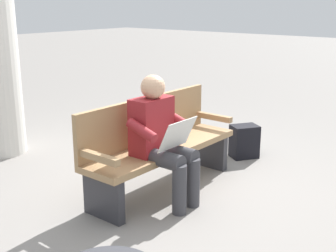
{
  "coord_description": "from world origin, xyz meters",
  "views": [
    {
      "loc": [
        3.17,
        2.63,
        1.8
      ],
      "look_at": [
        0.11,
        0.15,
        0.7
      ],
      "focal_mm": 47.86,
      "sensor_mm": 36.0,
      "label": 1
    }
  ],
  "objects": [
    {
      "name": "ground_plane",
      "position": [
        0.0,
        0.0,
        0.0
      ],
      "size": [
        40.0,
        40.0,
        0.0
      ],
      "primitive_type": "plane",
      "color": "gray"
    },
    {
      "name": "bench_near",
      "position": [
        0.0,
        -0.07,
        0.46
      ],
      "size": [
        1.8,
        0.49,
        0.9
      ],
      "rotation": [
        0.0,
        0.0,
        0.0
      ],
      "color": "#9E7A51",
      "rests_on": "ground"
    },
    {
      "name": "person_seated",
      "position": [
        0.23,
        0.16,
        0.63
      ],
      "size": [
        0.57,
        0.57,
        1.18
      ],
      "rotation": [
        0.0,
        0.0,
        0.0
      ],
      "color": "maroon",
      "rests_on": "ground"
    },
    {
      "name": "backpack",
      "position": [
        -1.33,
        0.14,
        0.19
      ],
      "size": [
        0.38,
        0.36,
        0.39
      ],
      "rotation": [
        0.0,
        0.0,
        2.56
      ],
      "color": "black",
      "rests_on": "ground"
    }
  ]
}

